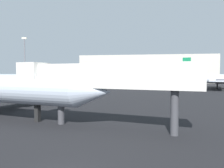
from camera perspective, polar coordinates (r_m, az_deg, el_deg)
The scene contains 5 objects.
airplane_distant at distance 83.81m, azimuth 25.80°, elevation 1.15°, with size 30.71×25.10×10.93m.
airplane_far_left at distance 99.13m, azimuth -2.03°, elevation 1.42°, with size 27.82×23.22×8.93m.
jet_bridge at distance 22.24m, azimuth -4.84°, elevation 1.76°, with size 18.85×6.30×6.54m.
light_mast_left at distance 114.00m, azimuth -21.29°, elevation 6.10°, with size 2.40×0.50×22.18m.
terminal_building at distance 135.68m, azimuth 8.74°, elevation 3.71°, with size 74.30×27.67×15.32m, color beige.
Camera 1 is at (4.39, -10.04, 5.39)m, focal length 36.02 mm.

